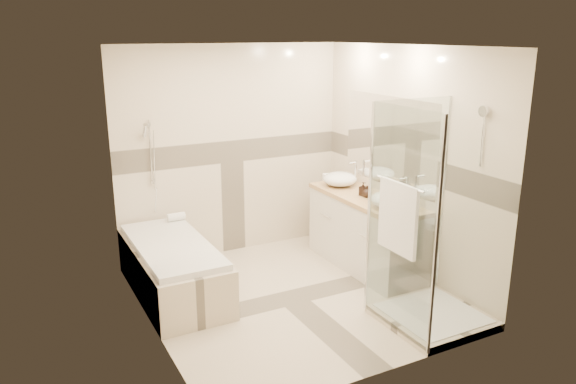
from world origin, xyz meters
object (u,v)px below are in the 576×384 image
vanity (366,232)px  amenity_bottle_a (363,189)px  shower_enclosure (420,271)px  vessel_sink_far (389,200)px  amenity_bottle_b (367,191)px  vessel_sink_near (340,179)px  bathtub (173,266)px

vanity → amenity_bottle_a: 0.50m
shower_enclosure → amenity_bottle_a: bearing=78.4°
vanity → amenity_bottle_a: (-0.02, 0.05, 0.50)m
vessel_sink_far → amenity_bottle_a: (0.00, 0.48, -0.00)m
shower_enclosure → vessel_sink_far: (0.27, 0.85, 0.42)m
vanity → amenity_bottle_b: bearing=-125.6°
vanity → amenity_bottle_a: size_ratio=10.53×
shower_enclosure → vessel_sink_near: bearing=81.4°
shower_enclosure → amenity_bottle_b: bearing=77.6°
amenity_bottle_b → shower_enclosure: bearing=-102.4°
bathtub → vessel_sink_near: size_ratio=4.19×
vessel_sink_near → amenity_bottle_b: vessel_sink_near is taller
amenity_bottle_a → amenity_bottle_b: 0.08m
bathtub → amenity_bottle_b: amenity_bottle_b is taller
bathtub → vanity: (2.15, -0.35, 0.12)m
bathtub → vessel_sink_near: vessel_sink_near is taller
amenity_bottle_a → vessel_sink_far: bearing=-90.0°
shower_enclosure → amenity_bottle_a: (0.27, 1.32, 0.42)m
vessel_sink_far → amenity_bottle_a: size_ratio=2.58×
bathtub → vanity: bearing=-9.2°
vessel_sink_near → vessel_sink_far: bearing=-90.0°
vanity → vessel_sink_far: size_ratio=4.09×
vanity → amenity_bottle_a: amenity_bottle_a is taller
bathtub → vanity: vanity is taller
vanity → vessel_sink_near: bearing=92.2°
vanity → vessel_sink_far: 0.66m
bathtub → vessel_sink_near: bearing=4.8°
vessel_sink_near → amenity_bottle_b: bearing=-90.0°
bathtub → amenity_bottle_a: size_ratio=11.05×
vessel_sink_near → amenity_bottle_a: bearing=-90.0°
vanity → amenity_bottle_b: size_ratio=12.12×
shower_enclosure → vessel_sink_far: bearing=72.1°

